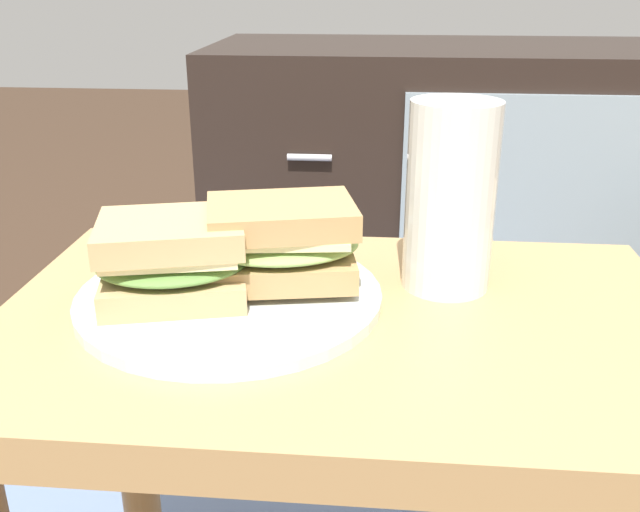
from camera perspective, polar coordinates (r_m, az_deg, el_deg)
side_table at (r=0.62m, az=1.55°, el=-12.21°), size 0.56×0.36×0.46m
tv_cabinet at (r=1.53m, az=10.09°, el=5.45°), size 0.96×0.46×0.58m
area_rug at (r=1.27m, az=-6.90°, el=-12.28°), size 1.12×0.86×0.01m
plate at (r=0.59m, az=-7.24°, el=-3.26°), size 0.25×0.25×0.01m
sandwich_front at (r=0.58m, az=-11.85°, el=-0.37°), size 0.14×0.12×0.07m
sandwich_back at (r=0.59m, az=-3.09°, el=1.17°), size 0.14×0.11×0.07m
beer_glass at (r=0.61m, az=10.43°, el=4.38°), size 0.08×0.08×0.16m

